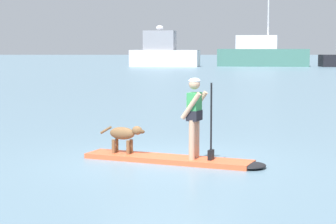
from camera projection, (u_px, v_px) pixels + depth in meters
ground_plane at (168, 162)px, 12.24m from camera, size 400.00×400.00×0.00m
paddleboard at (178, 160)px, 12.14m from camera, size 3.72×2.04×0.10m
person_paddler at (195, 112)px, 11.91m from camera, size 0.68×0.59×1.60m
dog at (124, 134)px, 12.56m from camera, size 0.97×0.46×0.59m
moored_boat_far_starboard at (163, 53)px, 75.51m from camera, size 8.88×4.48×5.09m
moored_boat_far_port at (262, 54)px, 76.76m from camera, size 11.78×5.31×9.26m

